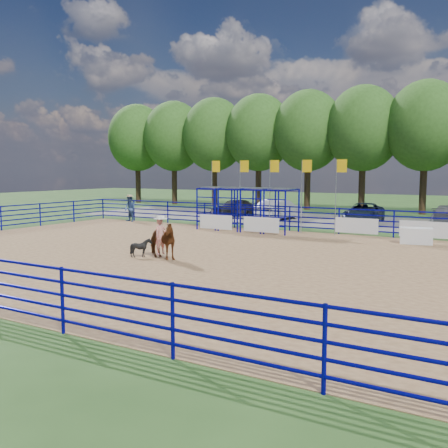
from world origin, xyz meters
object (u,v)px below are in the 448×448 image
(calf, at_px, (141,248))
(car_b, at_px, (279,209))
(car_c, at_px, (364,213))
(announcer_table, at_px, (416,236))
(horse_and_rider, at_px, (161,237))
(spectator_cowboy, at_px, (130,208))
(car_a, at_px, (234,207))

(calf, bearing_deg, car_b, 9.47)
(car_b, relative_size, car_c, 0.93)
(announcer_table, xyz_separation_m, car_b, (-10.83, 7.83, 0.34))
(calf, xyz_separation_m, car_b, (-1.62, 17.54, 0.34))
(horse_and_rider, distance_m, car_b, 17.63)
(calf, relative_size, spectator_cowboy, 0.43)
(calf, relative_size, car_b, 0.17)
(announcer_table, relative_size, car_c, 0.30)
(horse_and_rider, xyz_separation_m, car_b, (-2.57, 17.44, -0.14))
(announcer_table, relative_size, calf, 1.88)
(spectator_cowboy, distance_m, car_a, 8.68)
(car_b, bearing_deg, announcer_table, 150.98)
(spectator_cowboy, relative_size, car_a, 0.47)
(announcer_table, height_order, car_b, car_b)
(car_a, xyz_separation_m, car_c, (10.29, -0.22, 0.00))
(car_c, bearing_deg, horse_and_rider, -106.79)
(announcer_table, distance_m, car_c, 9.83)
(car_a, bearing_deg, announcer_table, -8.19)
(calf, bearing_deg, horse_and_rider, -80.20)
(car_b, bearing_deg, spectator_cowboy, 45.08)
(horse_and_rider, bearing_deg, car_a, 110.31)
(spectator_cowboy, height_order, car_c, spectator_cowboy)
(announcer_table, distance_m, calf, 13.38)
(car_b, bearing_deg, calf, 102.11)
(announcer_table, xyz_separation_m, calf, (-9.21, -9.71, -0.00))
(car_c, bearing_deg, calf, -109.57)
(spectator_cowboy, relative_size, car_c, 0.38)
(calf, xyz_separation_m, car_c, (4.42, 18.30, 0.28))
(spectator_cowboy, bearing_deg, horse_and_rider, -44.54)
(announcer_table, xyz_separation_m, car_c, (-4.79, 8.58, 0.28))
(announcer_table, bearing_deg, car_c, 119.16)
(car_a, bearing_deg, car_c, 20.88)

